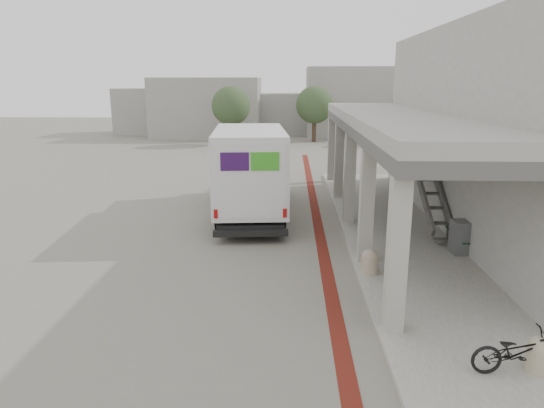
{
  "coord_description": "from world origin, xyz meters",
  "views": [
    {
      "loc": [
        -0.02,
        -12.64,
        5.04
      ],
      "look_at": [
        -0.55,
        1.07,
        1.6
      ],
      "focal_mm": 32.0,
      "sensor_mm": 36.0,
      "label": 1
    }
  ],
  "objects_px": {
    "bench": "(460,238)",
    "bicycle_black": "(517,352)",
    "utility_cabinet": "(460,237)",
    "fedex_truck": "(250,168)"
  },
  "relations": [
    {
      "from": "utility_cabinet",
      "to": "bench",
      "type": "bearing_deg",
      "value": 65.34
    },
    {
      "from": "bicycle_black",
      "to": "fedex_truck",
      "type": "bearing_deg",
      "value": 24.71
    },
    {
      "from": "utility_cabinet",
      "to": "bicycle_black",
      "type": "xyz_separation_m",
      "value": [
        -1.09,
        -6.2,
        -0.08
      ]
    },
    {
      "from": "utility_cabinet",
      "to": "bicycle_black",
      "type": "relative_size",
      "value": 0.63
    },
    {
      "from": "bench",
      "to": "utility_cabinet",
      "type": "relative_size",
      "value": 1.81
    },
    {
      "from": "fedex_truck",
      "to": "bench",
      "type": "xyz_separation_m",
      "value": [
        6.81,
        -4.18,
        -1.39
      ]
    },
    {
      "from": "fedex_truck",
      "to": "bicycle_black",
      "type": "height_order",
      "value": "fedex_truck"
    },
    {
      "from": "bench",
      "to": "bicycle_black",
      "type": "relative_size",
      "value": 1.13
    },
    {
      "from": "utility_cabinet",
      "to": "fedex_truck",
      "type": "bearing_deg",
      "value": 139.37
    },
    {
      "from": "fedex_truck",
      "to": "utility_cabinet",
      "type": "height_order",
      "value": "fedex_truck"
    }
  ]
}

